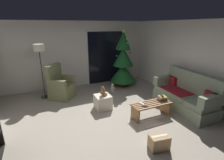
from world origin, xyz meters
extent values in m
plane|color=#9E9384|center=(0.00, 0.00, 0.00)|extent=(7.00, 7.00, 0.00)
cube|color=silver|center=(0.00, 3.06, 1.25)|extent=(5.72, 0.12, 2.50)
cube|color=silver|center=(2.86, 0.00, 1.25)|extent=(0.12, 6.00, 2.50)
cube|color=silver|center=(1.14, 2.99, 1.10)|extent=(1.60, 0.02, 2.20)
cube|color=black|center=(1.14, 2.97, 1.05)|extent=(1.50, 0.02, 2.10)
cube|color=gray|center=(2.25, -0.24, 0.17)|extent=(0.84, 1.93, 0.34)
cube|color=gray|center=(2.21, -0.86, 0.41)|extent=(0.70, 0.63, 0.14)
cube|color=gray|center=(2.23, -0.24, 0.41)|extent=(0.70, 0.63, 0.14)
cube|color=gray|center=(2.25, 0.38, 0.41)|extent=(0.70, 0.63, 0.14)
cube|color=gray|center=(2.55, -0.25, 0.78)|extent=(0.28, 1.91, 0.60)
cube|color=gray|center=(2.21, -1.11, 0.62)|extent=(0.77, 0.23, 0.28)
cube|color=gray|center=(2.29, 0.63, 0.62)|extent=(0.77, 0.23, 0.28)
cube|color=maroon|center=(2.22, 0.01, 0.49)|extent=(0.64, 0.92, 0.02)
cube|color=maroon|center=(2.38, -0.95, 0.62)|extent=(0.13, 0.32, 0.28)
cube|color=maroon|center=(2.44, 0.45, 0.62)|extent=(0.13, 0.32, 0.28)
cube|color=olive|center=(1.12, -0.40, 0.37)|extent=(1.10, 0.05, 0.04)
cube|color=olive|center=(1.12, -0.31, 0.37)|extent=(1.10, 0.05, 0.04)
cube|color=olive|center=(1.12, -0.23, 0.37)|extent=(1.10, 0.05, 0.04)
cube|color=olive|center=(1.12, -0.14, 0.37)|extent=(1.10, 0.05, 0.04)
cube|color=olive|center=(1.12, -0.05, 0.37)|extent=(1.10, 0.05, 0.04)
cube|color=olive|center=(0.63, -0.23, 0.18)|extent=(0.05, 0.36, 0.35)
cube|color=olive|center=(1.61, -0.23, 0.18)|extent=(0.05, 0.36, 0.35)
cube|color=silver|center=(0.86, -0.17, 0.40)|extent=(0.05, 0.16, 0.02)
cube|color=black|center=(0.85, -0.32, 0.40)|extent=(0.14, 0.14, 0.02)
cube|color=#337042|center=(1.51, -0.19, 0.41)|extent=(0.22, 0.18, 0.04)
cube|color=#6B3D7A|center=(1.51, -0.19, 0.44)|extent=(0.24, 0.18, 0.03)
cube|color=#B79333|center=(1.52, -0.18, 0.48)|extent=(0.22, 0.22, 0.04)
cube|color=black|center=(1.50, -0.19, 0.50)|extent=(0.11, 0.16, 0.01)
cylinder|color=#4C1E19|center=(1.55, 2.21, 0.05)|extent=(0.36, 0.36, 0.10)
cylinder|color=brown|center=(1.55, 2.21, 0.16)|extent=(0.08, 0.08, 0.12)
cone|color=#14471E|center=(1.55, 2.21, 0.56)|extent=(1.00, 1.00, 0.69)
cone|color=#14471E|center=(1.55, 2.21, 1.19)|extent=(0.79, 0.79, 0.69)
cone|color=#14471E|center=(1.55, 2.21, 1.81)|extent=(0.59, 0.59, 0.69)
sphere|color=#B233A5|center=(1.95, 2.30, 0.73)|extent=(0.06, 0.06, 0.06)
sphere|color=white|center=(1.40, 2.47, 1.18)|extent=(0.06, 0.06, 0.06)
sphere|color=white|center=(1.62, 2.08, 1.86)|extent=(0.06, 0.06, 0.06)
sphere|color=gold|center=(1.62, 2.04, 1.71)|extent=(0.06, 0.06, 0.06)
sphere|color=#B233A5|center=(1.93, 2.13, 0.82)|extent=(0.06, 0.06, 0.06)
sphere|color=gold|center=(1.87, 2.04, 0.91)|extent=(0.06, 0.06, 0.06)
sphere|color=white|center=(1.66, 2.41, 1.53)|extent=(0.06, 0.06, 0.06)
sphere|color=red|center=(1.75, 2.04, 1.35)|extent=(0.06, 0.06, 0.06)
cone|color=#EAD14C|center=(1.55, 2.21, 2.16)|extent=(0.14, 0.14, 0.12)
cube|color=olive|center=(-0.83, 2.00, 0.16)|extent=(0.96, 0.96, 0.31)
cube|color=olive|center=(-0.83, 2.00, 0.40)|extent=(0.96, 0.96, 0.18)
cube|color=olive|center=(-1.04, 2.17, 0.81)|extent=(0.56, 0.62, 0.64)
cube|color=olive|center=(-0.64, 2.20, 0.60)|extent=(0.53, 0.48, 0.22)
cube|color=olive|center=(-1.00, 1.77, 0.60)|extent=(0.53, 0.48, 0.22)
cylinder|color=#2D2D30|center=(-1.38, 2.29, 0.01)|extent=(0.28, 0.28, 0.02)
cylinder|color=#2D2D30|center=(-1.38, 2.29, 0.80)|extent=(0.03, 0.03, 1.55)
cylinder|color=beige|center=(-1.38, 2.29, 1.67)|extent=(0.32, 0.32, 0.22)
cube|color=beige|center=(0.11, 0.71, 0.21)|extent=(0.44, 0.44, 0.41)
cylinder|color=brown|center=(0.19, 0.71, 0.45)|extent=(0.12, 0.12, 0.06)
cylinder|color=brown|center=(0.12, 0.64, 0.45)|extent=(0.12, 0.12, 0.06)
sphere|color=brown|center=(0.11, 0.71, 0.51)|extent=(0.15, 0.15, 0.15)
sphere|color=brown|center=(0.11, 0.71, 0.63)|extent=(0.11, 0.11, 0.11)
sphere|color=#A37A51|center=(0.15, 0.68, 0.62)|extent=(0.04, 0.04, 0.04)
sphere|color=brown|center=(0.14, 0.74, 0.68)|extent=(0.04, 0.04, 0.04)
sphere|color=brown|center=(0.09, 0.69, 0.68)|extent=(0.04, 0.04, 0.04)
sphere|color=brown|center=(0.18, 0.75, 0.52)|extent=(0.06, 0.06, 0.06)
sphere|color=brown|center=(0.08, 0.65, 0.52)|extent=(0.06, 0.06, 0.06)
cylinder|color=beige|center=(1.00, 1.82, 0.03)|extent=(0.08, 0.12, 0.06)
cylinder|color=beige|center=(0.90, 1.81, 0.03)|extent=(0.08, 0.12, 0.06)
sphere|color=beige|center=(0.94, 1.87, 0.10)|extent=(0.15, 0.15, 0.15)
sphere|color=beige|center=(0.94, 1.87, 0.22)|extent=(0.11, 0.11, 0.11)
sphere|color=#F4E5C1|center=(0.95, 1.83, 0.21)|extent=(0.04, 0.04, 0.04)
sphere|color=beige|center=(0.98, 1.88, 0.27)|extent=(0.04, 0.04, 0.04)
sphere|color=beige|center=(0.91, 1.87, 0.27)|extent=(0.04, 0.04, 0.04)
sphere|color=beige|center=(1.02, 1.86, 0.11)|extent=(0.06, 0.06, 0.06)
sphere|color=beige|center=(0.88, 1.85, 0.11)|extent=(0.06, 0.06, 0.06)
cube|color=tan|center=(0.51, -1.31, 0.14)|extent=(0.41, 0.30, 0.29)
cube|color=beige|center=(0.51, -1.31, 0.29)|extent=(0.35, 0.11, 0.00)
camera|label=1|loc=(-1.48, -3.47, 2.35)|focal=27.06mm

